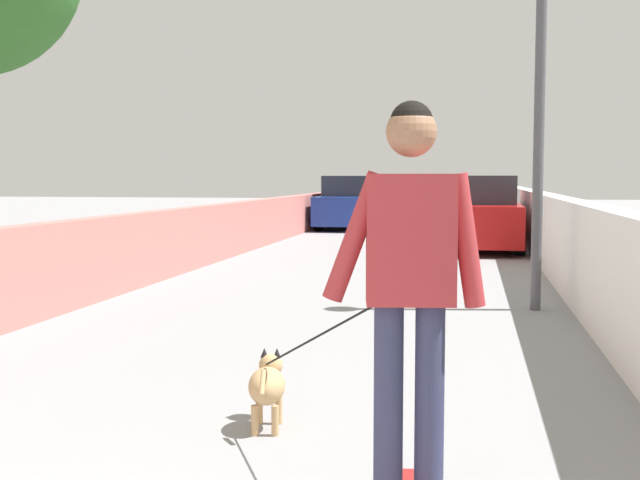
# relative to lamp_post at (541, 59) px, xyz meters

# --- Properties ---
(ground_plane) EXTENTS (80.00, 80.00, 0.00)m
(ground_plane) POSITION_rel_lamp_post_xyz_m (5.35, 2.38, -2.84)
(ground_plane) COLOR gray
(wall_left) EXTENTS (48.00, 0.30, 1.02)m
(wall_left) POSITION_rel_lamp_post_xyz_m (3.35, 5.30, -2.33)
(wall_left) COLOR #CC726B
(wall_left) RESTS_ON ground
(fence_right) EXTENTS (48.00, 0.30, 1.22)m
(fence_right) POSITION_rel_lamp_post_xyz_m (3.35, -0.55, -2.22)
(fence_right) COLOR white
(fence_right) RESTS_ON ground
(lamp_post) EXTENTS (0.36, 0.36, 4.12)m
(lamp_post) POSITION_rel_lamp_post_xyz_m (0.00, 0.00, 0.00)
(lamp_post) COLOR #4C4C51
(lamp_post) RESTS_ON ground
(person_skateboarder) EXTENTS (0.27, 0.72, 1.76)m
(person_skateboarder) POSITION_rel_lamp_post_xyz_m (-5.88, 1.00, -1.71)
(person_skateboarder) COLOR #333859
(person_skateboarder) RESTS_ON skateboard
(dog) EXTENTS (1.43, 1.08, 1.06)m
(dog) POSITION_rel_lamp_post_xyz_m (-4.73, 1.93, -2.56)
(dog) COLOR tan
(dog) RESTS_ON ground
(car_near) EXTENTS (4.15, 1.80, 1.54)m
(car_near) POSITION_rel_lamp_post_xyz_m (7.73, 0.60, -2.12)
(car_near) COLOR #B71414
(car_near) RESTS_ON ground
(car_far) EXTENTS (4.19, 1.80, 1.54)m
(car_far) POSITION_rel_lamp_post_xyz_m (13.92, 4.15, -2.12)
(car_far) COLOR navy
(car_far) RESTS_ON ground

